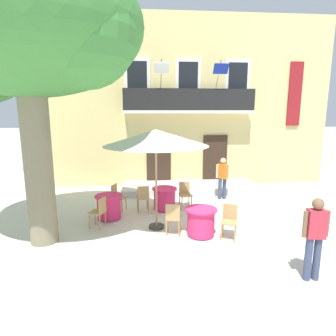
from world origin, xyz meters
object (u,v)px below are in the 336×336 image
object	(u,v)px
cafe_chair_middle_0	(185,193)
cafe_table_middle	(164,198)
cafe_chair_front_0	(117,196)
cafe_chair_near_tree_1	(173,217)
cafe_table_near_tree	(201,222)
cafe_chair_near_tree_0	(229,219)
pedestrian_by_tree	(315,235)
cafe_chair_middle_1	(143,197)
cafe_table_front	(109,207)
cafe_umbrella	(156,138)
cafe_chair_front_1	(99,210)
pedestrian_near_entrance	(223,176)
plane_tree	(24,32)

from	to	relation	value
cafe_chair_middle_0	cafe_table_middle	bearing A→B (deg)	-167.79
cafe_chair_middle_0	cafe_chair_front_0	xyz separation A→B (m)	(-2.35, -0.14, 0.00)
cafe_chair_near_tree_1	cafe_table_middle	size ratio (longest dim) A/B	1.05
cafe_table_near_tree	cafe_chair_near_tree_1	distance (m)	0.77
cafe_chair_near_tree_0	pedestrian_by_tree	distance (m)	2.33
cafe_chair_middle_1	pedestrian_by_tree	world-z (taller)	pedestrian_by_tree
cafe_table_middle	cafe_table_front	distance (m)	1.94
cafe_table_front	cafe_umbrella	world-z (taller)	cafe_umbrella
cafe_chair_front_1	pedestrian_near_entrance	bearing A→B (deg)	30.26
cafe_chair_middle_1	cafe_table_front	bearing A→B (deg)	-152.73
pedestrian_near_entrance	pedestrian_by_tree	xyz separation A→B (m)	(0.31, -5.50, 0.05)
cafe_chair_front_0	cafe_chair_front_1	distance (m)	1.51
pedestrian_near_entrance	pedestrian_by_tree	bearing A→B (deg)	-86.78
cafe_table_front	pedestrian_near_entrance	size ratio (longest dim) A/B	0.54
cafe_table_near_tree	cafe_chair_front_0	size ratio (longest dim) A/B	0.95
cafe_chair_near_tree_0	cafe_chair_middle_1	xyz separation A→B (m)	(-2.29, 2.25, 0.00)
cafe_chair_middle_0	pedestrian_by_tree	size ratio (longest dim) A/B	0.54
cafe_chair_middle_1	pedestrian_near_entrance	distance (m)	3.31
cafe_table_front	cafe_chair_front_1	distance (m)	0.77
plane_tree	cafe_chair_near_tree_0	xyz separation A→B (m)	(4.91, -0.22, -4.55)
cafe_umbrella	pedestrian_by_tree	world-z (taller)	cafe_umbrella
cafe_chair_front_1	cafe_table_middle	bearing A→B (deg)	36.14
cafe_chair_middle_1	cafe_table_near_tree	bearing A→B (deg)	-52.26
cafe_chair_middle_1	cafe_chair_front_0	xyz separation A→B (m)	(-0.88, 0.18, 0.00)
cafe_table_middle	cafe_chair_middle_1	world-z (taller)	cafe_chair_middle_1
cafe_chair_middle_1	cafe_chair_front_1	size ratio (longest dim) A/B	1.00
pedestrian_near_entrance	cafe_chair_front_0	bearing A→B (deg)	-165.10
plane_tree	cafe_chair_front_1	distance (m)	4.81
cafe_table_near_tree	cafe_chair_front_0	bearing A→B (deg)	137.94
cafe_table_near_tree	pedestrian_near_entrance	bearing A→B (deg)	65.54
cafe_chair_middle_0	cafe_chair_middle_1	bearing A→B (deg)	-167.51
cafe_table_near_tree	cafe_umbrella	xyz separation A→B (m)	(-1.18, 0.61, 2.22)
cafe_table_middle	pedestrian_near_entrance	bearing A→B (deg)	24.59
cafe_chair_near_tree_1	cafe_table_front	world-z (taller)	cafe_chair_near_tree_1
cafe_chair_middle_0	cafe_chair_middle_1	distance (m)	1.51
cafe_umbrella	cafe_chair_front_0	bearing A→B (deg)	128.57
cafe_chair_middle_0	pedestrian_near_entrance	distance (m)	1.86
cafe_chair_near_tree_1	pedestrian_by_tree	world-z (taller)	pedestrian_by_tree
cafe_umbrella	cafe_chair_middle_0	bearing A→B (deg)	58.32
cafe_table_middle	cafe_chair_near_tree_1	bearing A→B (deg)	-87.68
cafe_chair_front_0	cafe_chair_front_1	size ratio (longest dim) A/B	1.00
cafe_chair_front_1	cafe_table_near_tree	bearing A→B (deg)	-14.89
cafe_table_near_tree	cafe_chair_front_0	distance (m)	3.30
cafe_chair_near_tree_1	plane_tree	bearing A→B (deg)	-178.77
plane_tree	cafe_chair_near_tree_1	size ratio (longest dim) A/B	7.50
cafe_chair_near_tree_0	cafe_chair_front_1	distance (m)	3.67
plane_tree	cafe_chair_middle_0	distance (m)	6.56
pedestrian_by_tree	cafe_umbrella	bearing A→B (deg)	136.13
cafe_chair_near_tree_1	cafe_table_middle	distance (m)	2.13
cafe_table_near_tree	cafe_chair_middle_1	bearing A→B (deg)	127.74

